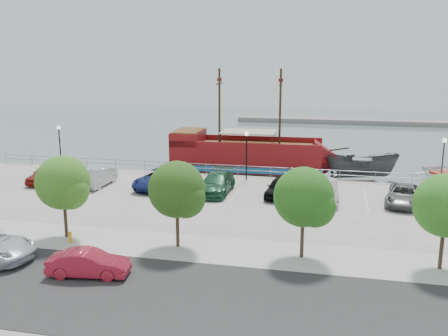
# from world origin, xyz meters

# --- Properties ---
(ground) EXTENTS (160.00, 160.00, 0.00)m
(ground) POSITION_xyz_m (0.00, 0.00, -1.00)
(ground) COLOR #4C6160
(street) EXTENTS (100.00, 8.00, 0.04)m
(street) POSITION_xyz_m (0.00, -16.00, 0.01)
(street) COLOR #2B2B2B
(street) RESTS_ON land_slab
(sidewalk) EXTENTS (100.00, 4.00, 0.05)m
(sidewalk) POSITION_xyz_m (0.00, -10.00, 0.01)
(sidewalk) COLOR #BAB9B6
(sidewalk) RESTS_ON land_slab
(seawall_railing) EXTENTS (50.00, 0.06, 1.00)m
(seawall_railing) POSITION_xyz_m (0.00, 7.80, 0.53)
(seawall_railing) COLOR gray
(seawall_railing) RESTS_ON land_slab
(far_shore) EXTENTS (40.00, 3.00, 0.80)m
(far_shore) POSITION_xyz_m (10.00, 55.00, -0.60)
(far_shore) COLOR gray
(far_shore) RESTS_ON ground
(pirate_ship) EXTENTS (17.52, 5.36, 10.99)m
(pirate_ship) POSITION_xyz_m (0.17, 12.73, 0.84)
(pirate_ship) COLOR maroon
(pirate_ship) RESTS_ON ground
(patrol_boat) EXTENTS (6.72, 2.74, 2.57)m
(patrol_boat) POSITION_xyz_m (10.08, 11.92, 0.28)
(patrol_boat) COLOR #3D3F42
(patrol_boat) RESTS_ON ground
(dock_west) EXTENTS (7.98, 3.07, 0.44)m
(dock_west) POSITION_xyz_m (-13.12, 9.20, -0.78)
(dock_west) COLOR gray
(dock_west) RESTS_ON ground
(dock_mid) EXTENTS (7.90, 4.30, 0.43)m
(dock_mid) POSITION_xyz_m (7.91, 9.20, -0.78)
(dock_mid) COLOR slate
(dock_mid) RESTS_ON ground
(dock_east) EXTENTS (6.76, 4.46, 0.38)m
(dock_east) POSITION_xyz_m (15.15, 9.20, -0.81)
(dock_east) COLOR gray
(dock_east) RESTS_ON ground
(street_sedan) EXTENTS (4.16, 1.93, 1.32)m
(street_sedan) POSITION_xyz_m (-4.11, -14.66, 0.66)
(street_sedan) COLOR #AF1D31
(street_sedan) RESTS_ON street
(fire_hydrant) EXTENTS (0.24, 0.24, 0.70)m
(fire_hydrant) POSITION_xyz_m (-7.30, -10.80, 0.38)
(fire_hydrant) COLOR gold
(fire_hydrant) RESTS_ON sidewalk
(lamp_post_left) EXTENTS (0.36, 0.36, 4.28)m
(lamp_post_left) POSITION_xyz_m (-18.00, 6.50, 2.94)
(lamp_post_left) COLOR black
(lamp_post_left) RESTS_ON land_slab
(lamp_post_mid) EXTENTS (0.36, 0.36, 4.28)m
(lamp_post_mid) POSITION_xyz_m (0.00, 6.50, 2.94)
(lamp_post_mid) COLOR black
(lamp_post_mid) RESTS_ON land_slab
(lamp_post_right) EXTENTS (0.36, 0.36, 4.28)m
(lamp_post_right) POSITION_xyz_m (16.00, 6.50, 2.94)
(lamp_post_right) COLOR black
(lamp_post_right) RESTS_ON land_slab
(tree_c) EXTENTS (3.30, 3.20, 5.00)m
(tree_c) POSITION_xyz_m (-7.85, -10.07, 3.30)
(tree_c) COLOR #473321
(tree_c) RESTS_ON sidewalk
(tree_d) EXTENTS (3.30, 3.20, 5.00)m
(tree_d) POSITION_xyz_m (-0.85, -10.07, 3.30)
(tree_d) COLOR #473321
(tree_d) RESTS_ON sidewalk
(tree_e) EXTENTS (3.30, 3.20, 5.00)m
(tree_e) POSITION_xyz_m (6.15, -10.07, 3.30)
(tree_e) COLOR #473321
(tree_e) RESTS_ON sidewalk
(parked_car_a) EXTENTS (1.84, 4.47, 1.52)m
(parked_car_a) POSITION_xyz_m (-16.66, 1.79, 0.76)
(parked_car_a) COLOR maroon
(parked_car_a) RESTS_ON land_slab
(parked_car_b) EXTENTS (1.60, 4.39, 1.44)m
(parked_car_b) POSITION_xyz_m (-11.75, 1.69, 0.72)
(parked_car_b) COLOR #A6A6A6
(parked_car_b) RESTS_ON land_slab
(parked_car_c) EXTENTS (3.45, 5.86, 1.53)m
(parked_car_c) POSITION_xyz_m (-6.59, 2.22, 0.76)
(parked_car_c) COLOR navy
(parked_car_c) RESTS_ON land_slab
(parked_car_d) EXTENTS (2.27, 5.52, 1.60)m
(parked_car_d) POSITION_xyz_m (-1.55, 1.72, 0.80)
(parked_car_d) COLOR #1F5633
(parked_car_d) RESTS_ON land_slab
(parked_car_e) EXTENTS (2.29, 4.56, 1.49)m
(parked_car_e) POSITION_xyz_m (3.51, 1.71, 0.75)
(parked_car_e) COLOR black
(parked_car_e) RESTS_ON land_slab
(parked_car_f) EXTENTS (2.05, 4.92, 1.58)m
(parked_car_f) POSITION_xyz_m (6.97, 1.31, 0.79)
(parked_car_f) COLOR silver
(parked_car_f) RESTS_ON land_slab
(parked_car_g) EXTENTS (3.27, 5.46, 1.42)m
(parked_car_g) POSITION_xyz_m (12.60, 1.65, 0.71)
(parked_car_g) COLOR #5C5C5C
(parked_car_g) RESTS_ON land_slab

